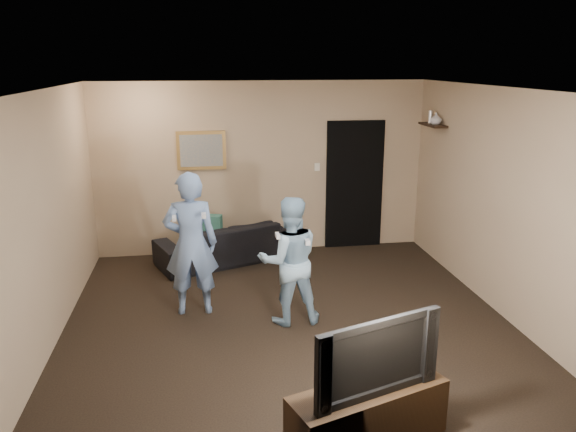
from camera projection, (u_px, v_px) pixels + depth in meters
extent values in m
plane|color=black|center=(287.00, 319.00, 6.49)|extent=(5.00, 5.00, 0.00)
cube|color=silver|center=(287.00, 89.00, 5.79)|extent=(5.00, 5.00, 0.04)
cube|color=tan|center=(262.00, 168.00, 8.52)|extent=(5.00, 0.04, 2.60)
cube|color=tan|center=(344.00, 306.00, 3.76)|extent=(5.00, 0.04, 2.60)
cube|color=tan|center=(47.00, 220.00, 5.77)|extent=(0.04, 5.00, 2.60)
cube|color=tan|center=(500.00, 202.00, 6.51)|extent=(0.04, 5.00, 2.60)
imported|color=black|center=(224.00, 243.00, 8.28)|extent=(2.10, 1.43, 0.57)
cube|color=#1B534B|center=(205.00, 231.00, 8.19)|extent=(0.51, 0.29, 0.48)
cube|color=olive|center=(201.00, 150.00, 8.28)|extent=(0.72, 0.05, 0.57)
cube|color=slate|center=(201.00, 151.00, 8.26)|extent=(0.62, 0.01, 0.47)
cube|color=black|center=(354.00, 185.00, 8.79)|extent=(0.90, 0.06, 2.00)
cube|color=silver|center=(317.00, 167.00, 8.62)|extent=(0.08, 0.02, 0.12)
cube|color=black|center=(433.00, 125.00, 8.02)|extent=(0.20, 0.60, 0.03)
imported|color=silver|center=(436.00, 119.00, 7.91)|extent=(0.20, 0.20, 0.17)
cylinder|color=silver|center=(430.00, 117.00, 8.09)|extent=(0.06, 0.06, 0.18)
cube|color=black|center=(368.00, 415.00, 4.33)|extent=(1.32, 0.79, 0.45)
imported|color=black|center=(370.00, 353.00, 4.18)|extent=(1.06, 0.48, 0.62)
imported|color=#6F8EC0|center=(191.00, 244.00, 6.45)|extent=(0.62, 0.42, 1.69)
cube|color=white|center=(174.00, 218.00, 6.12)|extent=(0.04, 0.14, 0.04)
cube|color=white|center=(204.00, 215.00, 6.16)|extent=(0.05, 0.09, 0.05)
imported|color=#94BCD7|center=(289.00, 261.00, 6.25)|extent=(0.73, 0.57, 1.46)
cube|color=white|center=(278.00, 236.00, 5.91)|extent=(0.04, 0.14, 0.04)
cube|color=white|center=(307.00, 242.00, 5.98)|extent=(0.05, 0.09, 0.05)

